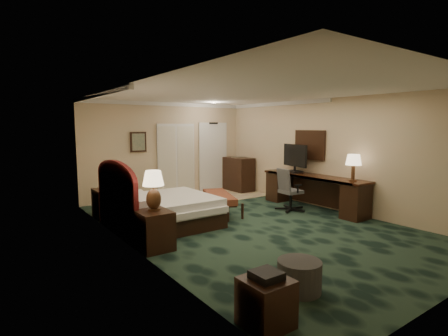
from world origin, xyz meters
TOP-DOWN VIEW (x-y plane):
  - floor at (0.00, 0.00)m, footprint 5.00×7.50m
  - ceiling at (0.00, 0.00)m, footprint 5.00×7.50m
  - wall_back at (0.00, 3.75)m, footprint 5.00×0.00m
  - wall_left at (-2.50, 0.00)m, footprint 0.00×7.50m
  - wall_right at (2.50, 0.00)m, footprint 0.00×7.50m
  - crown_molding at (0.00, 0.00)m, footprint 5.00×7.50m
  - tile_patch at (0.90, 2.90)m, footprint 3.20×1.70m
  - headboard at (-2.44, 1.00)m, footprint 0.12×2.00m
  - entry_door at (1.55, 3.72)m, footprint 1.02×0.06m
  - closet_doors at (0.25, 3.71)m, footprint 1.20×0.06m
  - wall_art at (-0.90, 3.71)m, footprint 0.45×0.06m
  - wall_mirror at (2.46, 0.60)m, footprint 0.05×0.95m
  - bed at (-1.46, 0.96)m, footprint 1.88×1.74m
  - nightstand_near at (-2.22, -0.19)m, footprint 0.51×0.59m
  - nightstand_far at (-2.22, 2.34)m, footprint 0.51×0.59m
  - lamp_near at (-2.19, -0.13)m, footprint 0.43×0.43m
  - lamp_far at (-2.19, 2.29)m, footprint 0.33×0.33m
  - bed_bench at (-0.04, 1.08)m, footprint 0.99×1.51m
  - ottoman at (-1.40, -2.61)m, footprint 0.59×0.59m
  - side_table at (-2.24, -2.93)m, footprint 0.46×0.46m
  - desk at (2.17, 0.20)m, footprint 0.62×2.88m
  - tv at (2.19, 0.84)m, footprint 0.27×0.94m
  - desk_lamp at (2.19, -0.87)m, footprint 0.34×0.34m
  - desk_chair at (1.58, 0.38)m, footprint 0.65×0.62m
  - minibar at (2.17, 3.20)m, footprint 0.55×0.99m

SIDE VIEW (x-z plane):
  - floor at x=0.00m, z-range 0.00..0.00m
  - tile_patch at x=0.90m, z-range 0.00..0.01m
  - ottoman at x=-1.40m, z-range 0.00..0.39m
  - bed_bench at x=-0.04m, z-range 0.00..0.49m
  - side_table at x=-2.24m, z-range 0.00..0.50m
  - bed at x=-1.46m, z-range 0.00..0.60m
  - nightstand_far at x=-2.22m, z-range 0.00..0.64m
  - nightstand_near at x=-2.22m, z-range 0.00..0.64m
  - desk at x=2.17m, z-range 0.00..0.83m
  - desk_chair at x=1.58m, z-range 0.00..1.03m
  - minibar at x=2.17m, z-range 0.00..1.05m
  - headboard at x=-2.44m, z-range 0.00..1.40m
  - lamp_far at x=-2.19m, z-range 0.64..1.23m
  - lamp_near at x=-2.19m, z-range 0.64..1.31m
  - entry_door at x=1.55m, z-range -0.04..2.14m
  - closet_doors at x=0.25m, z-range 0.00..2.10m
  - desk_lamp at x=2.19m, z-range 0.83..1.43m
  - tv at x=2.19m, z-range 0.83..1.56m
  - wall_back at x=0.00m, z-range 0.00..2.70m
  - wall_left at x=-2.50m, z-range 0.00..2.70m
  - wall_right at x=2.50m, z-range 0.00..2.70m
  - wall_mirror at x=2.46m, z-range 1.18..1.93m
  - wall_art at x=-0.90m, z-range 1.33..1.88m
  - crown_molding at x=0.00m, z-range 2.60..2.70m
  - ceiling at x=0.00m, z-range 2.70..2.70m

